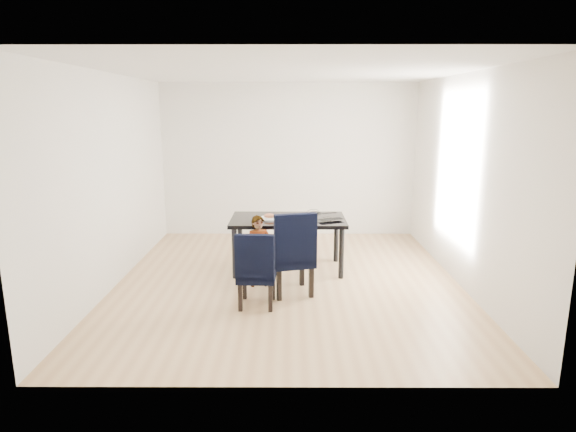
{
  "coord_description": "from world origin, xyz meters",
  "views": [
    {
      "loc": [
        0.02,
        -6.08,
        2.26
      ],
      "look_at": [
        0.0,
        0.2,
        0.85
      ],
      "focal_mm": 30.0,
      "sensor_mm": 36.0,
      "label": 1
    }
  ],
  "objects_px": {
    "chair_right": "(291,252)",
    "laptop": "(329,219)",
    "dining_table": "(288,244)",
    "plate": "(270,218)",
    "child": "(259,251)",
    "chair_left": "(257,268)"
  },
  "relations": [
    {
      "from": "chair_right",
      "to": "laptop",
      "type": "height_order",
      "value": "chair_right"
    },
    {
      "from": "plate",
      "to": "laptop",
      "type": "height_order",
      "value": "laptop"
    },
    {
      "from": "dining_table",
      "to": "child",
      "type": "bearing_deg",
      "value": -119.73
    },
    {
      "from": "chair_left",
      "to": "child",
      "type": "height_order",
      "value": "child"
    },
    {
      "from": "dining_table",
      "to": "chair_right",
      "type": "bearing_deg",
      "value": -87.49
    },
    {
      "from": "child",
      "to": "laptop",
      "type": "height_order",
      "value": "child"
    },
    {
      "from": "laptop",
      "to": "chair_right",
      "type": "bearing_deg",
      "value": 32.85
    },
    {
      "from": "child",
      "to": "plate",
      "type": "height_order",
      "value": "child"
    },
    {
      "from": "chair_left",
      "to": "laptop",
      "type": "distance_m",
      "value": 1.53
    },
    {
      "from": "child",
      "to": "chair_left",
      "type": "bearing_deg",
      "value": -101.75
    },
    {
      "from": "chair_right",
      "to": "laptop",
      "type": "xyz_separation_m",
      "value": [
        0.53,
        0.78,
        0.24
      ]
    },
    {
      "from": "child",
      "to": "chair_right",
      "type": "bearing_deg",
      "value": -43.79
    },
    {
      "from": "child",
      "to": "dining_table",
      "type": "bearing_deg",
      "value": 47.26
    },
    {
      "from": "chair_right",
      "to": "laptop",
      "type": "relative_size",
      "value": 3.03
    },
    {
      "from": "chair_left",
      "to": "laptop",
      "type": "bearing_deg",
      "value": 54.52
    },
    {
      "from": "plate",
      "to": "laptop",
      "type": "relative_size",
      "value": 0.87
    },
    {
      "from": "child",
      "to": "laptop",
      "type": "xyz_separation_m",
      "value": [
        0.94,
        0.53,
        0.3
      ]
    },
    {
      "from": "chair_right",
      "to": "dining_table",
      "type": "bearing_deg",
      "value": 78.33
    },
    {
      "from": "dining_table",
      "to": "plate",
      "type": "relative_size",
      "value": 5.26
    },
    {
      "from": "chair_right",
      "to": "plate",
      "type": "xyz_separation_m",
      "value": [
        -0.29,
        0.86,
        0.23
      ]
    },
    {
      "from": "dining_table",
      "to": "plate",
      "type": "distance_m",
      "value": 0.46
    },
    {
      "from": "dining_table",
      "to": "chair_right",
      "type": "distance_m",
      "value": 0.91
    }
  ]
}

